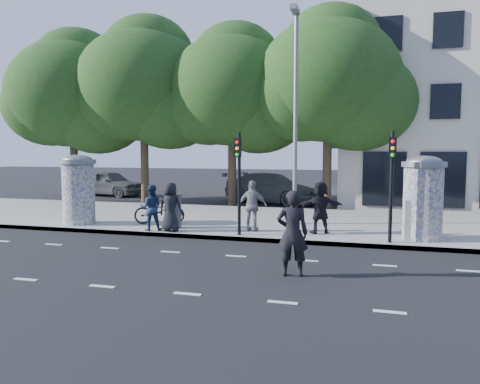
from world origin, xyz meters
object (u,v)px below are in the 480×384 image
(ped_e, at_px, (253,206))
(cabinet_left, at_px, (173,211))
(ad_column_right, at_px, (423,196))
(traffic_pole_far, at_px, (392,175))
(street_lamp, at_px, (295,101))
(ped_a, at_px, (171,207))
(ped_f, at_px, (320,207))
(traffic_pole_near, at_px, (239,173))
(ad_column_left, at_px, (78,188))
(ped_c, at_px, (151,208))
(man_road, at_px, (292,233))
(car_right, at_px, (272,188))
(bicycle, at_px, (159,211))
(car_left, at_px, (109,183))
(cabinet_right, at_px, (416,220))

(ped_e, bearing_deg, cabinet_left, 3.07)
(ad_column_right, xyz_separation_m, traffic_pole_far, (-1.00, -0.91, 0.69))
(street_lamp, xyz_separation_m, cabinet_left, (-4.11, -2.07, -4.02))
(ad_column_right, height_order, ped_a, ad_column_right)
(ped_f, bearing_deg, traffic_pole_near, -0.47)
(ad_column_left, height_order, traffic_pole_far, traffic_pole_far)
(ped_c, relative_size, man_road, 0.79)
(ped_e, xyz_separation_m, man_road, (2.20, -4.88, -0.01))
(ped_c, bearing_deg, traffic_pole_far, 157.28)
(ped_e, distance_m, car_right, 10.27)
(street_lamp, xyz_separation_m, bicycle, (-4.99, -1.35, -4.14))
(ped_e, bearing_deg, traffic_pole_near, 75.15)
(traffic_pole_near, xyz_separation_m, ped_c, (-3.23, 0.06, -1.27))
(ped_c, bearing_deg, car_left, -75.48)
(bicycle, height_order, cabinet_right, cabinet_right)
(ped_e, xyz_separation_m, cabinet_left, (-2.96, -0.12, -0.26))
(ped_a, height_order, ped_e, ped_e)
(ad_column_right, xyz_separation_m, ped_a, (-8.28, -0.85, -0.53))
(traffic_pole_near, relative_size, traffic_pole_far, 1.00)
(ped_e, xyz_separation_m, ped_f, (2.31, 0.22, 0.00))
(cabinet_right, bearing_deg, cabinet_left, -165.57)
(traffic_pole_far, relative_size, bicycle, 1.77)
(cabinet_left, bearing_deg, ad_column_right, -23.88)
(ped_e, xyz_separation_m, bicycle, (-3.84, 0.60, -0.38))
(ped_e, height_order, bicycle, ped_e)
(cabinet_left, height_order, car_right, car_right)
(cabinet_left, bearing_deg, traffic_pole_far, -30.65)
(traffic_pole_far, distance_m, cabinet_left, 7.69)
(traffic_pole_far, xyz_separation_m, bicycle, (-8.39, 1.49, -1.58))
(street_lamp, bearing_deg, man_road, -81.25)
(ped_e, distance_m, cabinet_left, 2.97)
(street_lamp, xyz_separation_m, ped_e, (-1.15, -1.95, -3.76))
(traffic_pole_near, distance_m, traffic_pole_far, 4.80)
(street_lamp, bearing_deg, ped_c, -148.98)
(traffic_pole_near, bearing_deg, cabinet_left, 164.18)
(ped_a, bearing_deg, cabinet_right, -176.77)
(man_road, xyz_separation_m, bicycle, (-6.05, 5.48, -0.37))
(ped_c, distance_m, car_left, 15.10)
(ped_c, relative_size, ped_f, 0.91)
(bicycle, bearing_deg, street_lamp, -95.10)
(ad_column_right, distance_m, ped_e, 5.57)
(traffic_pole_far, height_order, man_road, traffic_pole_far)
(ad_column_right, height_order, cabinet_left, ad_column_right)
(ped_f, xyz_separation_m, car_right, (-3.78, 9.95, -0.20))
(cabinet_right, relative_size, car_right, 0.22)
(ped_c, bearing_deg, bicycle, -98.03)
(street_lamp, relative_size, cabinet_left, 6.40)
(man_road, bearing_deg, cabinet_right, -135.20)
(car_left, bearing_deg, street_lamp, -114.48)
(ped_c, relative_size, ped_e, 0.91)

